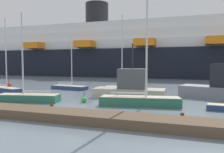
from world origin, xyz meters
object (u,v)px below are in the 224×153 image
at_px(fishing_boat_1, 223,87).
at_px(channel_buoy_2, 84,100).
at_px(sailboat_1, 69,87).
at_px(cruise_ship, 180,51).
at_px(sailboat_4, 140,99).
at_px(sailboat_5, 125,88).
at_px(sailboat_0, 28,97).
at_px(channel_buoy_1, 9,85).
at_px(fishing_boat_0, 130,87).
at_px(sailboat_3, 5,89).

xyz_separation_m(fishing_boat_1, channel_buoy_2, (-13.61, -6.43, -1.04)).
relative_size(sailboat_1, cruise_ship, 0.06).
distance_m(sailboat_4, sailboat_5, 10.32).
height_order(sailboat_0, fishing_boat_1, sailboat_0).
distance_m(sailboat_1, sailboat_5, 8.54).
height_order(fishing_boat_1, channel_buoy_1, fishing_boat_1).
distance_m(fishing_boat_0, channel_buoy_1, 22.04).
bearing_deg(channel_buoy_1, cruise_ship, 54.54).
bearing_deg(sailboat_1, sailboat_0, -76.22).
bearing_deg(sailboat_1, channel_buoy_1, -171.47).
bearing_deg(channel_buoy_2, sailboat_1, 126.22).
bearing_deg(sailboat_3, channel_buoy_1, 146.12).
height_order(sailboat_0, sailboat_1, sailboat_0).
height_order(sailboat_3, cruise_ship, cruise_ship).
bearing_deg(sailboat_1, sailboat_5, 8.52).
relative_size(sailboat_0, sailboat_5, 0.87).
distance_m(channel_buoy_1, channel_buoy_2, 19.96).
xyz_separation_m(sailboat_3, fishing_boat_1, (26.70, 3.15, 0.82)).
relative_size(sailboat_3, channel_buoy_2, 8.54).
xyz_separation_m(sailboat_3, sailboat_4, (18.83, -3.42, 0.14)).
bearing_deg(channel_buoy_1, channel_buoy_2, -26.97).
bearing_deg(fishing_boat_0, sailboat_1, 153.17).
xyz_separation_m(fishing_boat_0, cruise_ship, (4.17, 40.76, 5.85)).
bearing_deg(sailboat_0, channel_buoy_1, -52.11).
bearing_deg(channel_buoy_1, sailboat_3, -50.88).
bearing_deg(channel_buoy_1, fishing_boat_0, -12.34).
distance_m(fishing_boat_0, channel_buoy_2, 5.79).
relative_size(sailboat_4, channel_buoy_1, 8.09).
relative_size(sailboat_0, sailboat_3, 0.93).
bearing_deg(sailboat_0, fishing_boat_0, -159.32).
relative_size(sailboat_4, fishing_boat_0, 1.53).
bearing_deg(fishing_boat_1, sailboat_5, -175.86).
distance_m(sailboat_5, channel_buoy_2, 9.55).
bearing_deg(sailboat_0, fishing_boat_1, -168.92).
xyz_separation_m(sailboat_0, fishing_boat_1, (19.20, 7.91, 0.83)).
distance_m(sailboat_3, fishing_boat_0, 16.87).
height_order(sailboat_0, fishing_boat_0, sailboat_0).
distance_m(sailboat_0, sailboat_1, 10.78).
relative_size(sailboat_1, sailboat_5, 0.78).
bearing_deg(cruise_ship, sailboat_5, -99.18).
distance_m(fishing_boat_1, channel_buoy_2, 15.09).
height_order(fishing_boat_0, channel_buoy_2, fishing_boat_0).
bearing_deg(sailboat_3, cruise_ship, 80.35).
bearing_deg(fishing_boat_0, sailboat_0, -149.85).
distance_m(sailboat_4, channel_buoy_2, 5.75).
relative_size(sailboat_4, cruise_ship, 0.09).
bearing_deg(channel_buoy_1, fishing_boat_1, -4.77).
height_order(sailboat_5, cruise_ship, cruise_ship).
bearing_deg(channel_buoy_1, sailboat_0, -40.82).
bearing_deg(sailboat_3, sailboat_0, -15.40).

